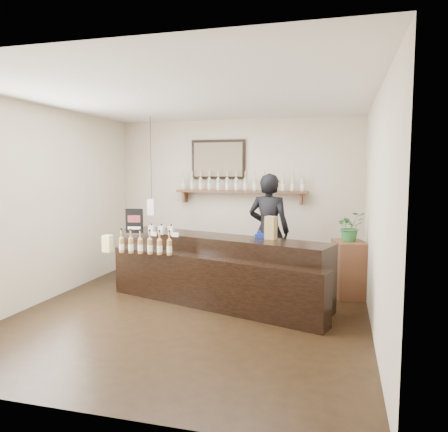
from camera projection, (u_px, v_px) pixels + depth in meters
name	position (u px, v px, depth m)	size (l,w,h in m)	color
ground	(193.00, 313.00, 5.79)	(5.00, 5.00, 0.00)	black
room_shell	(192.00, 184.00, 5.61)	(5.00, 5.00, 5.00)	beige
back_wall_decor	(228.00, 178.00, 7.92)	(2.66, 0.96, 1.69)	brown
counter	(216.00, 271.00, 6.26)	(3.36, 1.87, 1.09)	black
promo_sign	(134.00, 221.00, 6.60)	(0.26, 0.08, 0.37)	black
paper_bag	(271.00, 228.00, 6.02)	(0.17, 0.15, 0.32)	olive
tape_dispenser	(259.00, 235.00, 6.15)	(0.13, 0.08, 0.11)	#172CA2
side_cabinet	(349.00, 269.00, 6.51)	(0.55, 0.66, 0.84)	brown
potted_plant	(350.00, 227.00, 6.44)	(0.40, 0.34, 0.44)	#2D7135
shopkeeper	(269.00, 223.00, 6.98)	(0.76, 0.50, 2.08)	black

